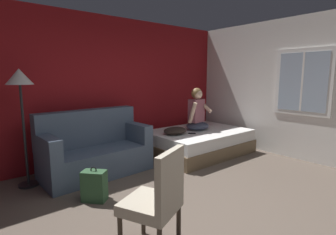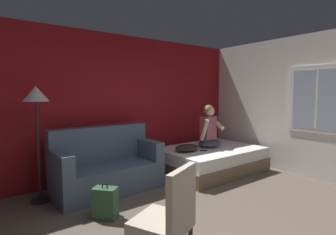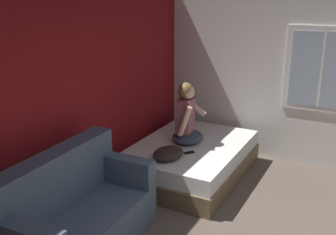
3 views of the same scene
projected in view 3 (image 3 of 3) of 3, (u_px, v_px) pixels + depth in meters
The scene contains 6 objects.
wall_back_accent at pixel (44, 107), 4.29m from camera, with size 10.94×0.16×2.70m, color maroon.
bed at pixel (190, 159), 5.70m from camera, with size 2.04×1.45×0.48m.
couch at pixel (76, 216), 3.97m from camera, with size 1.73×0.89×1.04m.
person_seated at pixel (187, 118), 5.58m from camera, with size 0.58×0.51×0.88m.
throw_pillow at pixel (168, 153), 5.11m from camera, with size 0.48×0.36×0.14m, color #2D231E.
cell_phone at pixel (189, 153), 5.30m from camera, with size 0.07×0.14×0.01m, color black.
Camera 3 is at (-3.00, -0.27, 2.54)m, focal length 42.00 mm.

